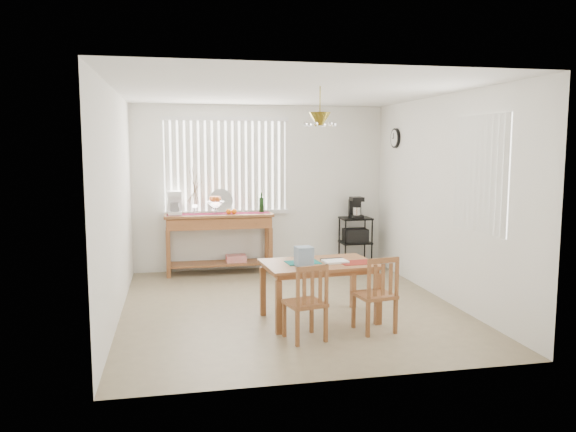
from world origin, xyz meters
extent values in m
cube|color=gray|center=(0.00, 0.00, -0.01)|extent=(4.00, 4.50, 0.01)
cube|color=white|center=(0.00, 2.30, 1.30)|extent=(4.00, 0.10, 2.60)
cube|color=white|center=(0.00, -2.30, 1.30)|extent=(4.00, 0.10, 2.60)
cube|color=white|center=(-2.05, 0.00, 1.30)|extent=(0.10, 4.50, 2.60)
cube|color=white|center=(2.05, 0.00, 1.30)|extent=(0.10, 4.50, 2.60)
cube|color=white|center=(0.00, 0.00, 2.65)|extent=(4.00, 4.50, 0.10)
cube|color=white|center=(-0.55, 2.25, 1.65)|extent=(1.90, 0.01, 1.40)
cube|color=white|center=(-1.45, 2.23, 1.65)|extent=(0.07, 0.03, 1.40)
cube|color=white|center=(-1.34, 2.23, 1.65)|extent=(0.07, 0.03, 1.40)
cube|color=white|center=(-1.24, 2.23, 1.65)|extent=(0.07, 0.03, 1.40)
cube|color=white|center=(-1.13, 2.23, 1.65)|extent=(0.07, 0.03, 1.40)
cube|color=white|center=(-1.03, 2.23, 1.65)|extent=(0.07, 0.03, 1.40)
cube|color=white|center=(-0.92, 2.23, 1.65)|extent=(0.07, 0.03, 1.40)
cube|color=white|center=(-0.81, 2.23, 1.65)|extent=(0.07, 0.03, 1.40)
cube|color=white|center=(-0.71, 2.23, 1.65)|extent=(0.07, 0.03, 1.40)
cube|color=white|center=(-0.60, 2.23, 1.65)|extent=(0.07, 0.03, 1.40)
cube|color=white|center=(-0.50, 2.23, 1.65)|extent=(0.07, 0.03, 1.40)
cube|color=white|center=(-0.39, 2.23, 1.65)|extent=(0.07, 0.03, 1.40)
cube|color=white|center=(-0.29, 2.23, 1.65)|extent=(0.07, 0.03, 1.40)
cube|color=white|center=(-0.18, 2.23, 1.65)|extent=(0.07, 0.03, 1.40)
cube|color=white|center=(-0.08, 2.23, 1.65)|extent=(0.07, 0.03, 1.40)
cube|color=white|center=(0.03, 2.23, 1.65)|extent=(0.07, 0.03, 1.40)
cube|color=white|center=(0.14, 2.23, 1.65)|extent=(0.07, 0.03, 1.40)
cube|color=white|center=(0.24, 2.23, 1.65)|extent=(0.07, 0.03, 1.40)
cube|color=white|center=(0.35, 2.23, 1.65)|extent=(0.07, 0.03, 1.40)
cube|color=white|center=(-0.55, 2.22, 0.92)|extent=(1.98, 0.06, 0.06)
cube|color=white|center=(-0.55, 2.22, 2.38)|extent=(1.98, 0.06, 0.06)
cube|color=white|center=(2.00, -0.90, 1.65)|extent=(0.01, 1.10, 1.30)
cube|color=white|center=(1.99, -1.40, 1.65)|extent=(0.03, 0.07, 1.30)
cube|color=white|center=(1.99, -1.29, 1.65)|extent=(0.03, 0.07, 1.30)
cube|color=white|center=(1.99, -1.18, 1.65)|extent=(0.03, 0.07, 1.30)
cube|color=white|center=(1.99, -1.07, 1.65)|extent=(0.03, 0.07, 1.30)
cube|color=white|center=(1.99, -0.96, 1.65)|extent=(0.03, 0.07, 1.30)
cube|color=white|center=(1.99, -0.85, 1.65)|extent=(0.03, 0.07, 1.30)
cube|color=white|center=(1.99, -0.74, 1.65)|extent=(0.03, 0.07, 1.30)
cube|color=white|center=(1.99, -0.63, 1.65)|extent=(0.03, 0.07, 1.30)
cube|color=white|center=(1.99, -0.52, 1.65)|extent=(0.03, 0.07, 1.30)
cube|color=white|center=(1.99, -0.41, 1.65)|extent=(0.03, 0.07, 1.30)
cylinder|color=black|center=(1.98, 1.55, 2.08)|extent=(0.04, 0.30, 0.30)
cylinder|color=white|center=(1.95, 1.55, 2.08)|extent=(0.01, 0.25, 0.25)
cylinder|color=olive|center=(0.22, -0.60, 2.43)|extent=(0.01, 0.01, 0.34)
cone|color=olive|center=(0.22, -0.60, 2.25)|extent=(0.24, 0.24, 0.14)
sphere|color=white|center=(0.38, -0.60, 2.19)|extent=(0.05, 0.05, 0.05)
sphere|color=white|center=(0.30, -0.47, 2.19)|extent=(0.05, 0.05, 0.05)
sphere|color=white|center=(0.14, -0.47, 2.19)|extent=(0.05, 0.05, 0.05)
sphere|color=white|center=(0.06, -0.60, 2.19)|extent=(0.05, 0.05, 0.05)
sphere|color=white|center=(0.14, -0.74, 2.19)|extent=(0.05, 0.05, 0.05)
sphere|color=white|center=(0.30, -0.74, 2.19)|extent=(0.05, 0.05, 0.05)
cube|color=brown|center=(-0.69, 2.00, 0.91)|extent=(1.65, 0.46, 0.04)
cube|color=#9F5E34|center=(-0.69, 2.00, 0.79)|extent=(1.59, 0.42, 0.16)
cube|color=brown|center=(-1.46, 1.82, 0.36)|extent=(0.06, 0.06, 0.71)
cube|color=brown|center=(0.08, 1.82, 0.36)|extent=(0.06, 0.06, 0.71)
cube|color=brown|center=(-1.46, 2.18, 0.36)|extent=(0.06, 0.06, 0.71)
cube|color=brown|center=(0.08, 2.18, 0.36)|extent=(0.06, 0.06, 0.71)
cube|color=brown|center=(-0.69, 2.00, 0.15)|extent=(1.53, 0.40, 0.03)
cube|color=red|center=(-0.43, 2.00, 0.22)|extent=(0.31, 0.23, 0.10)
cube|color=maroon|center=(-0.69, 2.00, 0.93)|extent=(1.57, 0.26, 0.01)
cube|color=white|center=(-1.35, 2.00, 0.95)|extent=(0.21, 0.25, 0.05)
cube|color=white|center=(-1.35, 2.08, 1.08)|extent=(0.21, 0.08, 0.31)
cube|color=white|center=(-1.35, 1.98, 1.25)|extent=(0.21, 0.23, 0.07)
cylinder|color=white|center=(-1.35, 1.97, 1.05)|extent=(0.13, 0.13, 0.13)
cylinder|color=white|center=(-0.74, 1.98, 0.98)|extent=(0.05, 0.05, 0.10)
cone|color=white|center=(-0.74, 1.98, 1.08)|extent=(0.27, 0.27, 0.09)
sphere|color=red|center=(-0.69, 1.98, 1.16)|extent=(0.08, 0.08, 0.08)
sphere|color=red|center=(-0.72, 2.02, 1.16)|extent=(0.08, 0.08, 0.08)
sphere|color=red|center=(-0.77, 2.02, 1.16)|extent=(0.08, 0.08, 0.08)
sphere|color=red|center=(-0.79, 1.98, 1.16)|extent=(0.08, 0.08, 0.08)
sphere|color=red|center=(-0.77, 1.93, 1.16)|extent=(0.08, 0.08, 0.08)
sphere|color=red|center=(-0.72, 1.93, 1.16)|extent=(0.08, 0.08, 0.08)
sphere|color=orange|center=(-0.55, 1.92, 0.97)|extent=(0.08, 0.08, 0.08)
sphere|color=orange|center=(-0.46, 1.92, 0.97)|extent=(0.08, 0.08, 0.08)
cylinder|color=silver|center=(-0.64, 2.19, 1.11)|extent=(0.37, 0.09, 0.37)
cylinder|color=white|center=(-1.05, 2.05, 1.00)|extent=(0.08, 0.08, 0.14)
cylinder|color=#4C3823|center=(-1.05, 2.05, 1.30)|extent=(0.09, 0.04, 0.46)
cylinder|color=#4C3823|center=(-1.05, 2.05, 1.33)|extent=(0.14, 0.06, 0.50)
cylinder|color=#4C3823|center=(-1.05, 2.05, 1.28)|extent=(0.18, 0.08, 0.37)
cylinder|color=#4C3823|center=(-1.05, 2.05, 1.36)|extent=(0.06, 0.03, 0.57)
cylinder|color=#4C3823|center=(-1.05, 2.05, 1.27)|extent=(0.23, 0.10, 0.32)
cylinder|color=black|center=(-0.02, 2.05, 1.05)|extent=(0.08, 0.08, 0.24)
cylinder|color=black|center=(-0.02, 2.05, 1.21)|extent=(0.03, 0.03, 0.08)
cylinder|color=black|center=(1.29, 1.83, 0.41)|extent=(0.02, 0.02, 0.82)
cylinder|color=black|center=(1.73, 1.83, 0.41)|extent=(0.02, 0.02, 0.82)
cylinder|color=black|center=(1.29, 2.17, 0.41)|extent=(0.02, 0.02, 0.82)
cylinder|color=black|center=(1.73, 2.17, 0.41)|extent=(0.02, 0.02, 0.82)
cube|color=black|center=(1.51, 2.00, 0.80)|extent=(0.48, 0.38, 0.03)
cube|color=black|center=(1.51, 2.00, 0.41)|extent=(0.48, 0.38, 0.02)
cube|color=black|center=(1.51, 2.00, 0.06)|extent=(0.48, 0.38, 0.02)
cube|color=black|center=(1.51, 2.00, 0.53)|extent=(0.36, 0.29, 0.21)
cube|color=black|center=(1.51, 1.98, 0.84)|extent=(0.19, 0.23, 0.05)
cube|color=black|center=(1.51, 2.06, 0.96)|extent=(0.19, 0.08, 0.29)
cube|color=black|center=(1.51, 1.98, 1.12)|extent=(0.19, 0.21, 0.07)
cylinder|color=silver|center=(1.51, 1.97, 0.93)|extent=(0.12, 0.12, 0.12)
cube|color=brown|center=(0.22, -0.60, 0.64)|extent=(1.30, 0.90, 0.04)
cube|color=#9F5E34|center=(0.22, -0.60, 0.60)|extent=(1.20, 0.80, 0.05)
cube|color=brown|center=(-0.31, -0.99, 0.29)|extent=(0.07, 0.07, 0.57)
cube|color=brown|center=(0.81, -0.90, 0.29)|extent=(0.07, 0.07, 0.57)
cube|color=brown|center=(-0.37, -0.31, 0.29)|extent=(0.07, 0.07, 0.57)
cube|color=brown|center=(0.75, -0.21, 0.29)|extent=(0.07, 0.07, 0.57)
cube|color=#14726D|center=(0.04, -0.57, 0.66)|extent=(0.39, 0.30, 0.01)
cube|color=maroon|center=(0.63, -0.70, 0.66)|extent=(0.39, 0.30, 0.01)
cube|color=white|center=(0.40, -0.63, 0.67)|extent=(0.28, 0.23, 0.02)
cube|color=black|center=(0.39, -0.52, 0.68)|extent=(0.27, 0.05, 0.03)
cube|color=#7F9BB9|center=(0.01, -0.75, 0.77)|extent=(0.19, 0.19, 0.21)
cube|color=brown|center=(-0.08, -1.21, 0.38)|extent=(0.44, 0.44, 0.03)
cube|color=brown|center=(0.04, -1.02, 0.18)|extent=(0.04, 0.04, 0.36)
cube|color=brown|center=(-0.27, -1.09, 0.18)|extent=(0.04, 0.04, 0.36)
cube|color=brown|center=(0.11, -1.33, 0.18)|extent=(0.04, 0.04, 0.36)
cube|color=brown|center=(-0.20, -1.40, 0.18)|extent=(0.04, 0.04, 0.36)
cube|color=brown|center=(0.11, -1.33, 0.59)|extent=(0.04, 0.04, 0.40)
cube|color=brown|center=(-0.20, -1.40, 0.59)|extent=(0.04, 0.04, 0.40)
cube|color=brown|center=(-0.05, -1.37, 0.77)|extent=(0.33, 0.10, 0.05)
cube|color=brown|center=(0.04, -1.35, 0.57)|extent=(0.04, 0.02, 0.32)
cube|color=brown|center=(-0.05, -1.37, 0.57)|extent=(0.04, 0.02, 0.32)
cube|color=brown|center=(-0.13, -1.39, 0.57)|extent=(0.04, 0.02, 0.32)
cube|color=brown|center=(0.70, -1.09, 0.39)|extent=(0.43, 0.43, 0.04)
cube|color=brown|center=(0.84, -0.90, 0.19)|extent=(0.04, 0.04, 0.37)
cube|color=brown|center=(0.52, -0.95, 0.19)|extent=(0.04, 0.04, 0.37)
cube|color=brown|center=(0.89, -1.22, 0.19)|extent=(0.04, 0.04, 0.37)
cube|color=brown|center=(0.57, -1.27, 0.19)|extent=(0.04, 0.04, 0.37)
cube|color=brown|center=(0.89, -1.23, 0.61)|extent=(0.04, 0.04, 0.42)
cube|color=brown|center=(0.57, -1.28, 0.61)|extent=(0.04, 0.04, 0.42)
cube|color=brown|center=(0.73, -1.26, 0.79)|extent=(0.34, 0.08, 0.05)
cube|color=brown|center=(0.82, -1.24, 0.59)|extent=(0.04, 0.02, 0.33)
cube|color=brown|center=(0.73, -1.26, 0.59)|extent=(0.04, 0.02, 0.33)
cube|color=brown|center=(0.64, -1.27, 0.59)|extent=(0.04, 0.02, 0.33)
camera|label=1|loc=(-1.35, -6.58, 1.95)|focal=35.00mm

